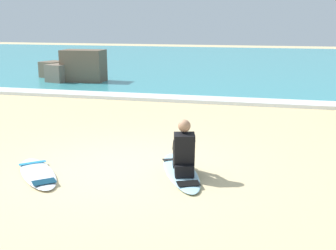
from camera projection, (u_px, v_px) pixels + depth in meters
name	position (u px, v px, depth m)	size (l,w,h in m)	color
ground_plane	(125.00, 168.00, 7.58)	(80.00, 80.00, 0.00)	#CCB584
sea	(232.00, 62.00, 26.82)	(80.00, 28.00, 0.10)	teal
breaking_foam	(193.00, 99.00, 13.91)	(80.00, 0.90, 0.11)	white
surfboard_main	(181.00, 171.00, 7.29)	(1.27, 2.07, 0.08)	#9ED1E5
surfer_seated	(184.00, 153.00, 7.02)	(0.51, 0.76, 0.95)	black
surfboard_spare_near	(38.00, 173.00, 7.21)	(1.53, 1.64, 0.08)	silver
rock_outcrop_distant	(74.00, 69.00, 17.86)	(3.44, 2.46, 1.42)	brown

